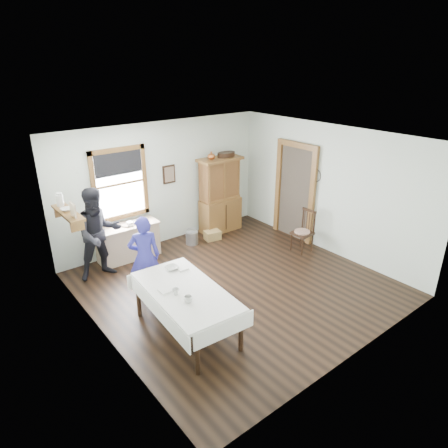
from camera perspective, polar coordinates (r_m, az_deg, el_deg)
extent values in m
cube|color=black|center=(7.53, 1.65, -8.58)|extent=(5.00, 5.00, 0.01)
cube|color=white|center=(6.54, 1.92, 11.97)|extent=(5.00, 5.00, 0.01)
cube|color=silver|center=(8.87, -8.73, 5.68)|extent=(5.00, 0.01, 2.70)
cube|color=silver|center=(5.45, 19.09, -6.77)|extent=(5.00, 0.01, 2.70)
cube|color=silver|center=(5.77, -17.64, -4.82)|extent=(0.01, 5.00, 2.70)
cube|color=silver|center=(8.66, 14.59, 4.77)|extent=(0.01, 5.00, 2.70)
cube|color=white|center=(8.37, -14.69, 5.59)|extent=(1.00, 0.02, 1.30)
cube|color=brown|center=(8.18, -15.11, 10.20)|extent=(1.18, 0.06, 0.09)
cube|color=brown|center=(8.57, -14.17, 1.12)|extent=(1.18, 0.06, 0.09)
cube|color=brown|center=(8.16, -18.09, 4.76)|extent=(0.09, 0.06, 1.48)
cube|color=brown|center=(8.57, -11.31, 6.29)|extent=(0.09, 0.06, 1.48)
cube|color=black|center=(8.22, -14.86, 8.34)|extent=(0.98, 0.03, 0.45)
cube|color=#443A30|center=(9.23, 10.14, 4.32)|extent=(0.03, 0.90, 2.10)
cube|color=brown|center=(8.90, 12.44, 3.43)|extent=(0.08, 0.12, 2.10)
cube|color=brown|center=(9.54, 7.75, 5.07)|extent=(0.08, 0.12, 2.10)
cube|color=brown|center=(8.93, 10.51, 11.05)|extent=(0.08, 1.14, 0.12)
cube|color=brown|center=(7.05, -21.42, 1.51)|extent=(0.24, 1.00, 0.04)
cube|color=brown|center=(6.73, -20.22, -0.24)|extent=(0.22, 0.03, 0.18)
cube|color=brown|center=(7.45, -22.28, 1.65)|extent=(0.22, 0.03, 0.18)
cube|color=tan|center=(6.74, -20.77, 1.82)|extent=(0.03, 0.22, 0.24)
cylinder|color=silver|center=(7.33, -22.42, 3.22)|extent=(0.12, 0.12, 0.22)
cube|color=black|center=(8.85, -7.84, 7.04)|extent=(0.30, 0.04, 0.40)
torus|color=black|center=(8.69, 13.06, 7.54)|extent=(0.01, 0.27, 0.27)
cube|color=tan|center=(8.52, -13.51, -2.49)|extent=(1.31, 0.53, 0.74)
cube|color=brown|center=(9.45, -0.54, 4.13)|extent=(1.06, 0.51, 1.79)
cube|color=white|center=(6.18, -5.40, -12.31)|extent=(1.13, 1.96, 0.76)
cube|color=black|center=(8.72, 11.16, -1.01)|extent=(0.45, 0.45, 0.93)
cube|color=#979A9F|center=(9.04, -4.60, -1.96)|extent=(0.28, 0.28, 0.30)
cube|color=#A3814A|center=(9.24, -1.66, -1.60)|extent=(0.40, 0.31, 0.21)
imported|color=navy|center=(7.04, -11.25, -5.00)|extent=(0.59, 0.50, 1.38)
imported|color=black|center=(7.79, -17.40, -1.77)|extent=(0.85, 0.68, 1.64)
imported|color=silver|center=(5.68, -5.15, -10.64)|extent=(0.14, 0.14, 0.10)
imported|color=silver|center=(5.86, -6.92, -9.57)|extent=(0.10, 0.10, 0.09)
imported|color=silver|center=(6.51, -7.47, -6.22)|extent=(0.23, 0.23, 0.06)
imported|color=#7F6854|center=(8.31, -14.51, -0.38)|extent=(0.29, 0.30, 0.02)
imported|color=silver|center=(8.41, -12.36, 0.26)|extent=(0.23, 0.23, 0.06)
imported|color=silver|center=(7.08, -21.60, 1.98)|extent=(0.22, 0.22, 0.05)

